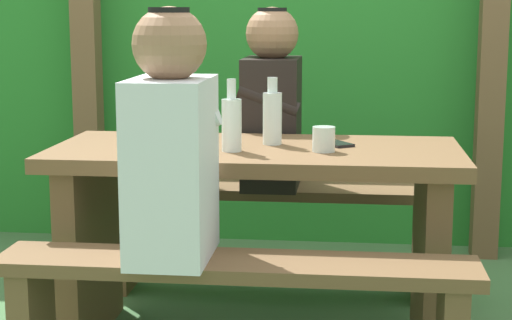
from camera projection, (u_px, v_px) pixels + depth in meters
hedge_backdrop at (294, 63)px, 4.76m from camera, size 6.40×1.10×1.75m
pergola_post_left at (86, 50)px, 4.15m from camera, size 0.12×0.12×1.95m
pergola_post_right at (493, 52)px, 3.93m from camera, size 0.12×0.12×1.95m
picnic_table at (256, 210)px, 2.96m from camera, size 1.40×0.64×0.70m
bench_near at (236, 303)px, 2.48m from camera, size 1.40×0.24×0.46m
bench_far at (270, 217)px, 3.50m from camera, size 1.40×0.24×0.46m
person_white_shirt at (171, 144)px, 2.42m from camera, size 0.25×0.35×0.72m
person_black_coat at (272, 105)px, 3.42m from camera, size 0.25×0.35×0.72m
drinking_glass at (324, 139)px, 2.83m from camera, size 0.08×0.08×0.08m
bottle_left at (232, 123)px, 2.82m from camera, size 0.07×0.07×0.24m
bottle_right at (272, 116)px, 2.97m from camera, size 0.07×0.07×0.23m
cell_phone at (335, 143)px, 2.97m from camera, size 0.14×0.16×0.01m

